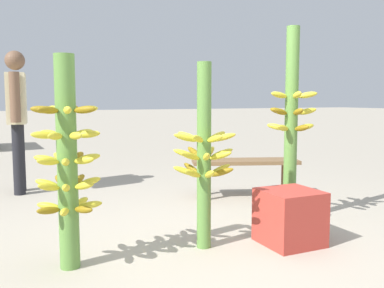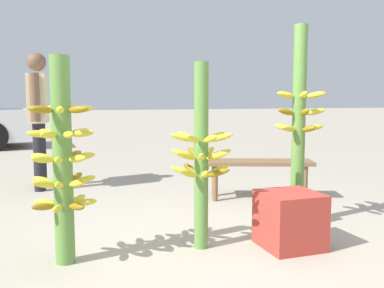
{
  "view_description": "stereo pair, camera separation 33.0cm",
  "coord_description": "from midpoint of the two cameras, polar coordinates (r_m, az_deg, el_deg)",
  "views": [
    {
      "loc": [
        -1.42,
        -2.66,
        1.1
      ],
      "look_at": [
        -0.04,
        0.32,
        0.75
      ],
      "focal_mm": 40.0,
      "sensor_mm": 36.0,
      "label": 1
    },
    {
      "loc": [
        -1.11,
        -2.79,
        1.1
      ],
      "look_at": [
        -0.04,
        0.32,
        0.75
      ],
      "focal_mm": 40.0,
      "sensor_mm": 36.0,
      "label": 2
    }
  ],
  "objects": [
    {
      "name": "vendor_person",
      "position": [
        5.4,
        -18.2,
        4.39
      ],
      "size": [
        0.25,
        0.68,
        1.65
      ],
      "rotation": [
        0.0,
        0.0,
        -1.67
      ],
      "color": "black",
      "rests_on": "ground_plane"
    },
    {
      "name": "ground_plane",
      "position": [
        3.2,
        5.63,
        -14.11
      ],
      "size": [
        80.0,
        80.0,
        0.0
      ],
      "primitive_type": "plane",
      "color": "#A89E8C"
    },
    {
      "name": "banana_stalk_left",
      "position": [
        2.89,
        -13.8,
        -2.1
      ],
      "size": [
        0.44,
        0.44,
        1.38
      ],
      "color": "#5B8C3D",
      "rests_on": "ground_plane"
    },
    {
      "name": "produce_crate",
      "position": [
        3.33,
        15.74,
        -9.74
      ],
      "size": [
        0.41,
        0.41,
        0.41
      ],
      "color": "#B2382D",
      "rests_on": "ground_plane"
    },
    {
      "name": "banana_stalk_right",
      "position": [
        3.85,
        16.46,
        2.7
      ],
      "size": [
        0.44,
        0.44,
        1.73
      ],
      "color": "#5B8C3D",
      "rests_on": "ground_plane"
    },
    {
      "name": "market_bench",
      "position": [
        4.78,
        10.84,
        -3.08
      ],
      "size": [
        1.22,
        0.73,
        0.43
      ],
      "rotation": [
        0.0,
        0.0,
        -0.35
      ],
      "color": "brown",
      "rests_on": "ground_plane"
    },
    {
      "name": "banana_stalk_center",
      "position": [
        3.11,
        4.28,
        -1.6
      ],
      "size": [
        0.47,
        0.47,
        1.36
      ],
      "color": "#5B8C3D",
      "rests_on": "ground_plane"
    }
  ]
}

